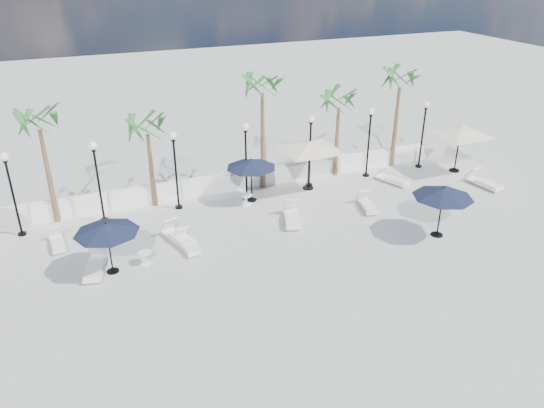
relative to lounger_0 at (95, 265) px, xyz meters
name	(u,v)px	position (x,y,z in m)	size (l,w,h in m)	color
ground	(301,259)	(7.80, -2.26, -0.26)	(100.00, 100.00, 0.00)	#A5A5A0
balustrade	(240,181)	(7.80, 5.24, 0.21)	(26.00, 0.30, 1.01)	white
lamppost_0	(10,183)	(-2.70, 4.24, 2.24)	(0.36, 0.36, 3.84)	black
lamppost_1	(97,171)	(0.80, 4.24, 2.24)	(0.36, 0.36, 3.84)	black
lamppost_2	(175,160)	(4.30, 4.24, 2.24)	(0.36, 0.36, 3.84)	black
lamppost_3	(246,150)	(7.80, 4.24, 2.24)	(0.36, 0.36, 3.84)	black
lamppost_4	(310,141)	(11.30, 4.24, 2.24)	(0.36, 0.36, 3.84)	black
lamppost_5	(369,133)	(14.80, 4.24, 2.24)	(0.36, 0.36, 3.84)	black
lamppost_6	(424,125)	(18.30, 4.24, 2.24)	(0.36, 0.36, 3.84)	black
palm_0	(39,126)	(-1.20, 5.04, 4.28)	(2.60, 2.60, 5.50)	brown
palm_1	(147,131)	(3.30, 5.04, 3.50)	(2.60, 2.60, 4.70)	brown
palm_2	(262,91)	(9.00, 5.04, 4.86)	(2.60, 2.60, 6.10)	brown
palm_3	(339,105)	(13.30, 5.04, 3.69)	(2.60, 2.60, 4.90)	brown
palm_4	(400,84)	(17.00, 5.04, 4.47)	(2.60, 2.60, 5.70)	brown
lounger_0	(95,265)	(0.00, 0.00, 0.00)	(1.11, 2.12, 0.76)	white
lounger_1	(57,242)	(-1.29, 2.60, -0.05)	(0.66, 1.67, 0.61)	white
lounger_2	(178,236)	(3.54, 1.09, -0.01)	(1.20, 2.06, 0.73)	white
lounger_3	(188,244)	(3.75, 0.32, -0.03)	(0.76, 1.81, 0.66)	white
lounger_4	(292,217)	(8.77, 0.87, 0.00)	(1.29, 2.14, 0.76)	white
lounger_5	(367,204)	(12.69, 0.70, -0.03)	(1.02, 1.87, 0.67)	white
lounger_6	(393,179)	(15.60, 2.88, -0.02)	(1.24, 1.96, 0.70)	white
lounger_7	(484,182)	(19.80, 0.64, 0.00)	(0.93, 2.07, 0.75)	white
side_table_1	(145,257)	(1.90, -0.20, 0.06)	(0.54, 0.54, 0.53)	white
side_table_2	(247,199)	(7.44, 3.27, 0.08)	(0.58, 0.58, 0.56)	white
parasol_navy_left	(106,228)	(0.61, -0.30, 1.67)	(2.48, 2.48, 2.19)	black
parasol_navy_mid	(251,164)	(7.87, 3.70, 1.70)	(2.48, 2.48, 2.22)	black
parasol_navy_right	(443,193)	(14.14, -2.74, 1.79)	(2.60, 2.60, 2.33)	black
parasol_cream_sq_a	(310,142)	(11.10, 3.94, 2.29)	(5.60, 5.60, 2.75)	black
parasol_cream_sq_b	(461,128)	(19.80, 2.97, 2.27)	(5.45, 5.45, 2.73)	black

